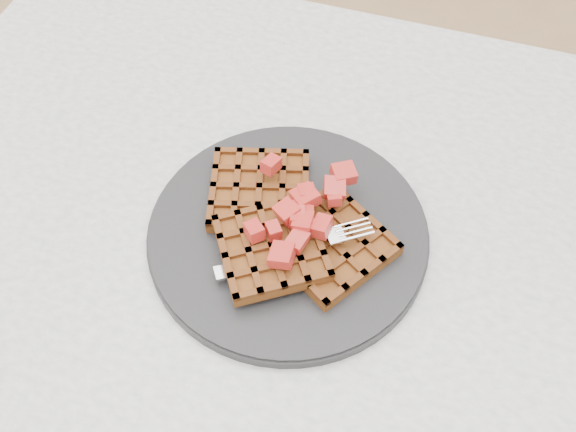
{
  "coord_description": "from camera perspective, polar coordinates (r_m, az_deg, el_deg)",
  "views": [
    {
      "loc": [
        0.04,
        -0.38,
        1.34
      ],
      "look_at": [
        -0.08,
        -0.01,
        0.79
      ],
      "focal_mm": 40.0,
      "sensor_mm": 36.0,
      "label": 1
    }
  ],
  "objects": [
    {
      "name": "waffles",
      "position": [
        0.69,
        -0.08,
        -0.86
      ],
      "size": [
        0.24,
        0.22,
        0.03
      ],
      "color": "brown",
      "rests_on": "plate"
    },
    {
      "name": "table",
      "position": [
        0.81,
        5.6,
        -7.17
      ],
      "size": [
        1.2,
        0.8,
        0.75
      ],
      "color": "silver",
      "rests_on": "ground"
    },
    {
      "name": "strawberry_pile",
      "position": [
        0.67,
        -0.0,
        0.69
      ],
      "size": [
        0.15,
        0.15,
        0.02
      ],
      "primitive_type": null,
      "color": "maroon",
      "rests_on": "waffles"
    },
    {
      "name": "fork",
      "position": [
        0.67,
        1.55,
        -3.29
      ],
      "size": [
        0.16,
        0.12,
        0.02
      ],
      "primitive_type": null,
      "rotation": [
        0.0,
        0.0,
        -0.96
      ],
      "color": "silver",
      "rests_on": "plate"
    },
    {
      "name": "plate",
      "position": [
        0.71,
        0.0,
        -1.5
      ],
      "size": [
        0.31,
        0.31,
        0.02
      ],
      "primitive_type": "cylinder",
      "color": "black",
      "rests_on": "table"
    }
  ]
}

